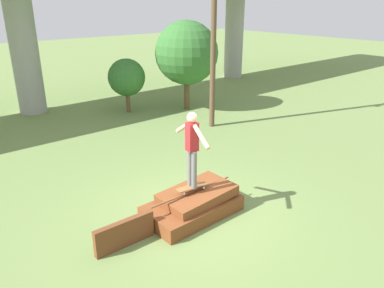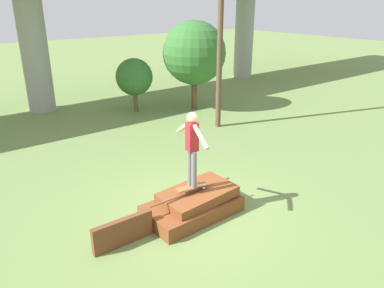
{
  "view_description": "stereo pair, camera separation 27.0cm",
  "coord_description": "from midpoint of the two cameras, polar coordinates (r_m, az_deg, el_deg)",
  "views": [
    {
      "loc": [
        -4.66,
        -5.6,
        4.54
      ],
      "look_at": [
        0.01,
        0.02,
        1.7
      ],
      "focal_mm": 35.0,
      "sensor_mm": 36.0,
      "label": 1
    },
    {
      "loc": [
        -4.45,
        -5.77,
        4.54
      ],
      "look_at": [
        0.01,
        0.02,
        1.7
      ],
      "focal_mm": 35.0,
      "sensor_mm": 36.0,
      "label": 2
    }
  ],
  "objects": [
    {
      "name": "skater",
      "position": [
        7.85,
        -0.99,
        -0.09
      ],
      "size": [
        0.27,
        1.27,
        1.69
      ],
      "color": "slate",
      "rests_on": "skateboard"
    },
    {
      "name": "tree_behind_left",
      "position": [
        16.04,
        -10.42,
        9.93
      ],
      "size": [
        1.55,
        1.55,
        2.27
      ],
      "color": "brown",
      "rests_on": "ground_plane"
    },
    {
      "name": "tree_behind_right",
      "position": [
        16.14,
        -1.32,
        13.7
      ],
      "size": [
        2.66,
        2.66,
        3.75
      ],
      "color": "brown",
      "rests_on": "ground_plane"
    },
    {
      "name": "scrap_pile",
      "position": [
        8.48,
        -0.64,
        -9.1
      ],
      "size": [
        2.19,
        1.22,
        0.61
      ],
      "color": "brown",
      "rests_on": "ground_plane"
    },
    {
      "name": "ground_plane",
      "position": [
        8.58,
        -0.87,
        -10.7
      ],
      "size": [
        80.0,
        80.0,
        0.0
      ],
      "primitive_type": "plane",
      "color": "olive"
    },
    {
      "name": "utility_pole",
      "position": [
        13.6,
        2.77,
        20.12
      ],
      "size": [
        1.3,
        0.2,
        8.3
      ],
      "color": "brown",
      "rests_on": "ground_plane"
    },
    {
      "name": "scrap_plank_loose",
      "position": [
        7.62,
        -11.24,
        -13.21
      ],
      "size": [
        1.27,
        0.14,
        0.56
      ],
      "color": "brown",
      "rests_on": "ground_plane"
    },
    {
      "name": "skateboard",
      "position": [
        8.26,
        -0.94,
        -6.58
      ],
      "size": [
        0.74,
        0.3,
        0.09
      ],
      "color": "brown",
      "rests_on": "scrap_pile"
    }
  ]
}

